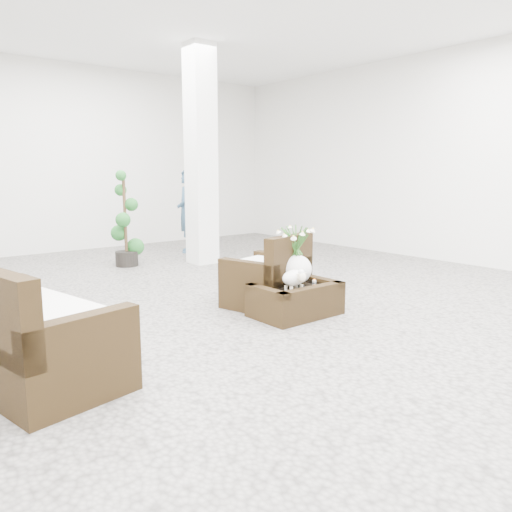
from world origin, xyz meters
TOP-DOWN VIEW (x-y plane):
  - ground at (0.00, 0.00)m, footprint 11.00×11.00m
  - column at (1.20, 2.80)m, footprint 0.40×0.40m
  - coffee_table at (0.26, -0.44)m, footprint 0.90×0.60m
  - sheep_figurine at (0.14, -0.54)m, footprint 0.28×0.23m
  - planter_narcissus at (0.36, -0.34)m, footprint 0.44×0.44m
  - tealight at (0.56, -0.42)m, footprint 0.04×0.04m
  - armchair at (0.26, 0.04)m, footprint 0.94×0.92m
  - loveseat at (-2.40, -0.35)m, footprint 1.13×1.82m
  - topiary at (0.09, 3.33)m, footprint 0.40×0.40m
  - shopper at (1.61, 3.94)m, footprint 0.59×0.67m

SIDE VIEW (x-z plane):
  - ground at x=0.00m, z-range 0.00..0.00m
  - coffee_table at x=0.26m, z-range 0.00..0.31m
  - tealight at x=0.56m, z-range 0.31..0.34m
  - armchair at x=0.26m, z-range 0.00..0.83m
  - sheep_figurine at x=0.14m, z-range 0.31..0.52m
  - loveseat at x=-2.40m, z-range 0.00..0.90m
  - planter_narcissus at x=0.36m, z-range 0.31..1.11m
  - topiary at x=0.09m, z-range 0.00..1.50m
  - shopper at x=1.61m, z-range 0.00..1.55m
  - column at x=1.20m, z-range 0.00..3.50m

